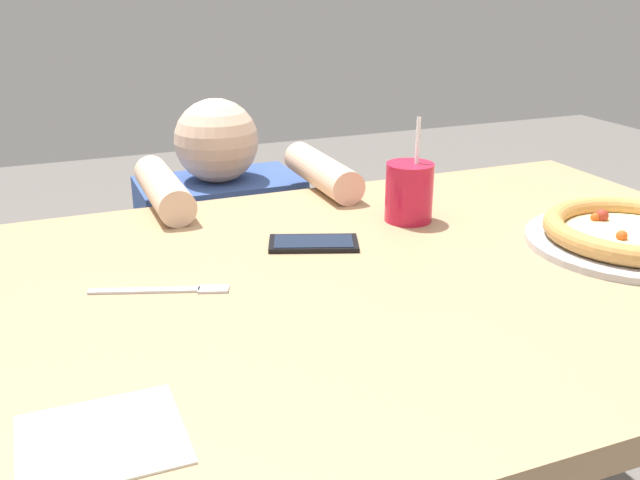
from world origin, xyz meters
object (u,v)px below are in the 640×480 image
Objects in this scene: drink_cup_colored at (409,192)px; pizza_near at (632,234)px; cell_phone at (313,243)px; fork at (166,290)px; diner_seated at (226,299)px.

pizza_near is at bearing -42.69° from drink_cup_colored.
drink_cup_colored is 1.15× the size of cell_phone.
fork is at bearing -163.12° from drink_cup_colored.
fork is 0.22× the size of diner_seated.
pizza_near is at bearing -8.64° from fork.
cell_phone reaches higher than fork.
drink_cup_colored is at bearing 137.31° from pizza_near.
cell_phone is at bearing -165.37° from drink_cup_colored.
drink_cup_colored is at bearing 14.63° from cell_phone.
diner_seated is (-0.52, 0.74, -0.35)m from pizza_near.
drink_cup_colored is (-0.28, 0.26, 0.03)m from pizza_near.
fork is at bearing 171.36° from pizza_near.
pizza_near is 0.38× the size of diner_seated.
cell_phone is 0.63m from diner_seated.
drink_cup_colored reaches higher than fork.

